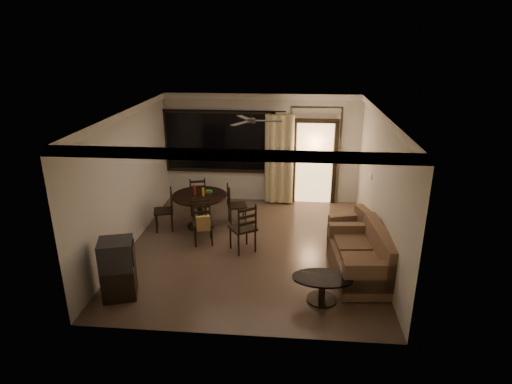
# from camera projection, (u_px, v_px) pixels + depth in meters

# --- Properties ---
(ground) EXTENTS (5.50, 5.50, 0.00)m
(ground) POSITION_uv_depth(u_px,v_px,m) (252.00, 248.00, 8.87)
(ground) COLOR #7F6651
(ground) RESTS_ON ground
(room_shell) EXTENTS (5.50, 6.70, 5.50)m
(room_shell) POSITION_uv_depth(u_px,v_px,m) (284.00, 142.00, 9.84)
(room_shell) COLOR beige
(room_shell) RESTS_ON ground
(dining_table) EXTENTS (1.23, 1.23, 0.99)m
(dining_table) POSITION_uv_depth(u_px,v_px,m) (200.00, 202.00, 9.66)
(dining_table) COLOR black
(dining_table) RESTS_ON ground
(dining_chair_west) EXTENTS (0.52, 0.52, 0.95)m
(dining_chair_west) POSITION_uv_depth(u_px,v_px,m) (165.00, 218.00, 9.62)
(dining_chair_west) COLOR black
(dining_chair_west) RESTS_ON ground
(dining_chair_east) EXTENTS (0.52, 0.52, 0.95)m
(dining_chair_east) POSITION_uv_depth(u_px,v_px,m) (237.00, 212.00, 9.91)
(dining_chair_east) COLOR black
(dining_chair_east) RESTS_ON ground
(dining_chair_south) EXTENTS (0.52, 0.56, 0.95)m
(dining_chair_south) POSITION_uv_depth(u_px,v_px,m) (203.00, 230.00, 8.97)
(dining_chair_south) COLOR black
(dining_chair_south) RESTS_ON ground
(dining_chair_north) EXTENTS (0.52, 0.52, 0.95)m
(dining_chair_north) POSITION_uv_depth(u_px,v_px,m) (198.00, 202.00, 10.49)
(dining_chair_north) COLOR black
(dining_chair_north) RESTS_ON ground
(tv_cabinet) EXTENTS (0.65, 0.62, 1.03)m
(tv_cabinet) POSITION_uv_depth(u_px,v_px,m) (118.00, 269.00, 7.06)
(tv_cabinet) COLOR black
(tv_cabinet) RESTS_ON ground
(sofa) EXTENTS (1.04, 1.76, 0.90)m
(sofa) POSITION_uv_depth(u_px,v_px,m) (363.00, 259.00, 7.70)
(sofa) COLOR #44261F
(sofa) RESTS_ON ground
(armchair) EXTENTS (0.95, 0.95, 0.77)m
(armchair) POSITION_uv_depth(u_px,v_px,m) (354.00, 233.00, 8.80)
(armchair) COLOR #44261F
(armchair) RESTS_ON ground
(coffee_table) EXTENTS (1.00, 0.60, 0.44)m
(coffee_table) POSITION_uv_depth(u_px,v_px,m) (322.00, 285.00, 7.02)
(coffee_table) COLOR black
(coffee_table) RESTS_ON ground
(side_chair) EXTENTS (0.64, 0.64, 1.05)m
(side_chair) POSITION_uv_depth(u_px,v_px,m) (243.00, 237.00, 8.65)
(side_chair) COLOR black
(side_chair) RESTS_ON ground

